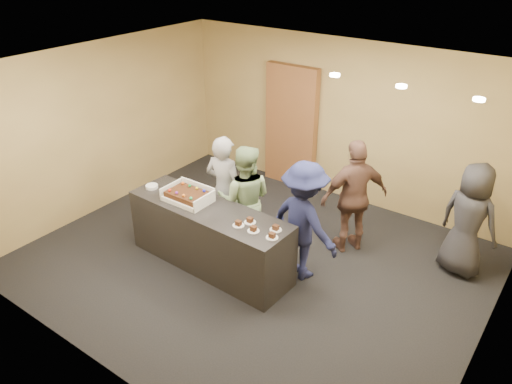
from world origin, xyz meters
TOP-DOWN VIEW (x-y plane):
  - room at (0.00, 0.00)m, footprint 6.04×6.00m
  - serving_counter at (-0.45, -0.41)m, footprint 2.42×0.79m
  - storage_cabinet at (-0.94, 2.41)m, footprint 0.98×0.15m
  - cake_box at (-0.81, -0.39)m, footprint 0.63×0.44m
  - sheet_cake at (-0.81, -0.41)m, footprint 0.54×0.37m
  - plate_stack at (-1.48, -0.43)m, footprint 0.18×0.18m
  - slice_a at (0.14, -0.52)m, footprint 0.15×0.15m
  - slice_b at (0.21, -0.38)m, footprint 0.15×0.15m
  - slice_c at (0.37, -0.52)m, footprint 0.15×0.15m
  - slice_d at (0.58, -0.34)m, footprint 0.15×0.15m
  - slice_e at (0.64, -0.51)m, footprint 0.15×0.15m
  - person_server_grey at (-0.68, 0.21)m, footprint 0.64×0.45m
  - person_sage_man at (-0.30, 0.19)m, footprint 0.99×0.92m
  - person_navy_man at (0.69, 0.15)m, footprint 1.18×0.84m
  - person_brown_extra at (0.94, 1.10)m, footprint 0.94×1.03m
  - person_dark_suit at (2.40, 1.48)m, footprint 0.88×0.69m
  - ceiling_spotlights at (1.60, 0.50)m, footprint 1.72×0.12m

SIDE VIEW (x-z plane):
  - serving_counter at x=-0.45m, z-range 0.00..0.90m
  - person_dark_suit at x=2.40m, z-range 0.00..1.60m
  - person_sage_man at x=-0.30m, z-range 0.00..1.62m
  - person_navy_man at x=0.69m, z-range 0.00..1.65m
  - person_server_grey at x=-0.68m, z-range 0.00..1.66m
  - person_brown_extra at x=0.94m, z-range 0.00..1.69m
  - plate_stack at x=-1.48m, z-range 0.90..0.94m
  - slice_a at x=0.14m, z-range 0.89..0.96m
  - slice_b at x=0.21m, z-range 0.89..0.96m
  - slice_c at x=0.37m, z-range 0.89..0.96m
  - slice_d at x=0.58m, z-range 0.89..0.96m
  - slice_e at x=0.64m, z-range 0.89..0.96m
  - cake_box at x=-0.81m, z-range 0.85..1.04m
  - sheet_cake at x=-0.81m, z-range 0.94..1.05m
  - storage_cabinet at x=-0.94m, z-range 0.00..2.17m
  - room at x=0.00m, z-range 0.00..2.70m
  - ceiling_spotlights at x=1.60m, z-range 2.66..2.69m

